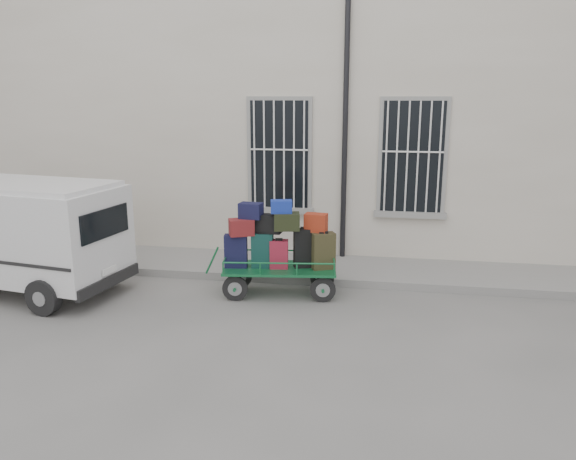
{
  "coord_description": "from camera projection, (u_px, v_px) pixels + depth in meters",
  "views": [
    {
      "loc": [
        1.75,
        -8.48,
        3.45
      ],
      "look_at": [
        0.12,
        1.0,
        1.14
      ],
      "focal_mm": 35.0,
      "sensor_mm": 36.0,
      "label": 1
    }
  ],
  "objects": [
    {
      "name": "van",
      "position": [
        13.0,
        229.0,
        9.94
      ],
      "size": [
        4.17,
        2.28,
        1.99
      ],
      "rotation": [
        0.0,
        0.0,
        -0.16
      ],
      "color": "white",
      "rests_on": "ground"
    },
    {
      "name": "luggage_cart",
      "position": [
        279.0,
        247.0,
        9.77
      ],
      "size": [
        2.34,
        1.13,
        1.71
      ],
      "rotation": [
        0.0,
        0.0,
        0.13
      ],
      "color": "black",
      "rests_on": "ground"
    },
    {
      "name": "building",
      "position": [
        314.0,
        114.0,
        13.79
      ],
      "size": [
        24.0,
        5.15,
        6.0
      ],
      "color": "#BDB5A2",
      "rests_on": "ground"
    },
    {
      "name": "ground",
      "position": [
        271.0,
        311.0,
        9.22
      ],
      "size": [
        80.0,
        80.0,
        0.0
      ],
      "primitive_type": "plane",
      "color": "#61615C",
      "rests_on": "ground"
    },
    {
      "name": "sidewalk",
      "position": [
        292.0,
        267.0,
        11.31
      ],
      "size": [
        24.0,
        1.7,
        0.15
      ],
      "primitive_type": "cube",
      "color": "gray",
      "rests_on": "ground"
    }
  ]
}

